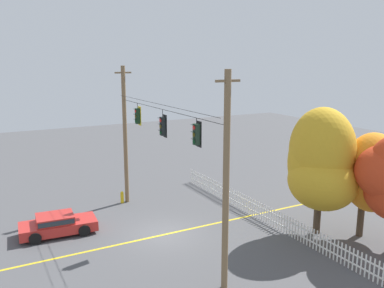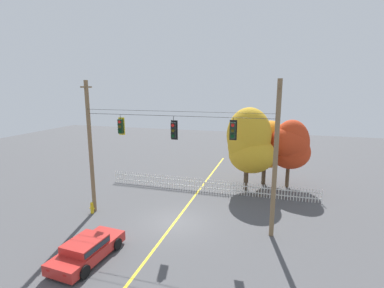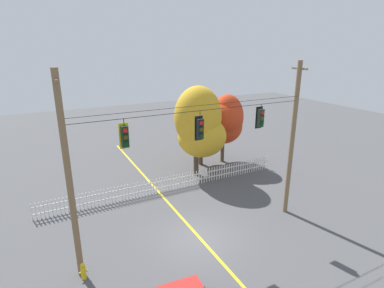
% 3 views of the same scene
% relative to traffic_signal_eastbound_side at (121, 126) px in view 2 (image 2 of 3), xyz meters
% --- Properties ---
extents(ground, '(80.00, 80.00, 0.00)m').
position_rel_traffic_signal_eastbound_side_xyz_m(ground, '(3.69, -0.01, -6.23)').
color(ground, '#4C4C4F').
extents(lane_centerline_stripe, '(0.16, 36.00, 0.01)m').
position_rel_traffic_signal_eastbound_side_xyz_m(lane_centerline_stripe, '(3.69, -0.01, -6.22)').
color(lane_centerline_stripe, gold).
rests_on(lane_centerline_stripe, ground).
extents(signal_support_span, '(12.52, 1.10, 9.20)m').
position_rel_traffic_signal_eastbound_side_xyz_m(signal_support_span, '(3.69, -0.01, -1.54)').
color(signal_support_span, brown).
rests_on(signal_support_span, ground).
extents(traffic_signal_eastbound_side, '(0.43, 0.38, 1.37)m').
position_rel_traffic_signal_eastbound_side_xyz_m(traffic_signal_eastbound_side, '(0.00, 0.00, 0.00)').
color(traffic_signal_eastbound_side, black).
extents(traffic_signal_westbound_side, '(0.43, 0.38, 1.50)m').
position_rel_traffic_signal_eastbound_side_xyz_m(traffic_signal_westbound_side, '(3.68, 0.00, -0.10)').
color(traffic_signal_westbound_side, black).
extents(traffic_signal_northbound_primary, '(0.43, 0.38, 1.34)m').
position_rel_traffic_signal_eastbound_side_xyz_m(traffic_signal_northbound_primary, '(7.35, 0.00, 0.04)').
color(traffic_signal_northbound_primary, black).
extents(white_picket_fence, '(17.83, 0.06, 1.10)m').
position_rel_traffic_signal_eastbound_side_xyz_m(white_picket_fence, '(4.54, 6.01, -5.67)').
color(white_picket_fence, white).
rests_on(white_picket_fence, ground).
extents(autumn_maple_near_fence, '(4.09, 3.55, 7.12)m').
position_rel_traffic_signal_eastbound_side_xyz_m(autumn_maple_near_fence, '(7.66, 7.43, -2.14)').
color(autumn_maple_near_fence, '#473828').
rests_on(autumn_maple_near_fence, ground).
extents(autumn_maple_mid, '(3.38, 2.98, 5.86)m').
position_rel_traffic_signal_eastbound_side_xyz_m(autumn_maple_mid, '(9.25, 9.51, -2.53)').
color(autumn_maple_mid, '#473828').
rests_on(autumn_maple_mid, ground).
extents(autumn_oak_far_east, '(3.74, 3.47, 6.07)m').
position_rel_traffic_signal_eastbound_side_xyz_m(autumn_oak_far_east, '(11.00, 9.02, -2.45)').
color(autumn_oak_far_east, brown).
rests_on(autumn_oak_far_east, ground).
extents(parked_car, '(2.19, 4.23, 1.15)m').
position_rel_traffic_signal_eastbound_side_xyz_m(parked_car, '(0.79, -5.22, -5.62)').
color(parked_car, red).
rests_on(parked_car, ground).
extents(fire_hydrant, '(0.38, 0.22, 0.82)m').
position_rel_traffic_signal_eastbound_side_xyz_m(fire_hydrant, '(-2.37, -0.39, -5.82)').
color(fire_hydrant, gold).
rests_on(fire_hydrant, ground).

